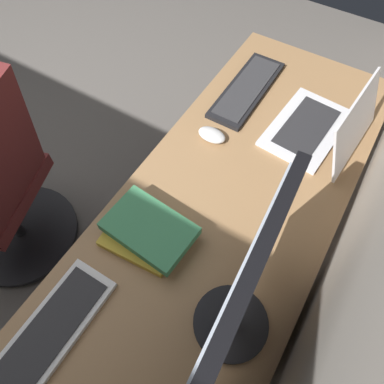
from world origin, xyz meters
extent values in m
cube|color=#936D47|center=(0.20, 1.62, 0.71)|extent=(1.98, 0.66, 0.03)
cylinder|color=silver|center=(-0.73, 1.35, 0.35)|extent=(0.05, 0.05, 0.70)
cylinder|color=silver|center=(-0.73, 1.89, 0.35)|extent=(0.05, 0.05, 0.70)
cube|color=#936D47|center=(0.26, 1.65, 0.35)|extent=(0.40, 0.50, 0.69)
cube|color=silver|center=(0.26, 1.40, 0.35)|extent=(0.37, 0.01, 0.61)
cylinder|color=black|center=(0.39, 1.80, 0.74)|extent=(0.20, 0.20, 0.01)
cylinder|color=black|center=(0.39, 1.80, 0.79)|extent=(0.04, 0.04, 0.10)
cube|color=black|center=(0.39, 1.80, 1.00)|extent=(0.54, 0.06, 0.32)
cube|color=#B2BCCC|center=(0.38, 1.78, 1.00)|extent=(0.49, 0.04, 0.28)
cube|color=silver|center=(-0.36, 1.72, 0.74)|extent=(0.36, 0.25, 0.01)
cube|color=#262628|center=(-0.36, 1.72, 0.75)|extent=(0.29, 0.17, 0.00)
cube|color=silver|center=(-0.35, 1.86, 0.85)|extent=(0.35, 0.10, 0.21)
cube|color=black|center=(-0.35, 1.86, 0.85)|extent=(0.32, 0.09, 0.17)
cube|color=black|center=(-0.43, 1.44, 0.74)|extent=(0.42, 0.14, 0.02)
cube|color=#2D2D30|center=(-0.43, 1.44, 0.75)|extent=(0.38, 0.11, 0.00)
cube|color=silver|center=(0.67, 1.41, 0.74)|extent=(0.42, 0.14, 0.02)
cube|color=#2D2D30|center=(0.67, 1.41, 0.75)|extent=(0.38, 0.11, 0.00)
ellipsoid|color=silver|center=(-0.15, 1.44, 0.75)|extent=(0.06, 0.10, 0.03)
cube|color=gold|center=(0.29, 1.46, 0.74)|extent=(0.20, 0.23, 0.02)
cube|color=#3D8456|center=(0.28, 1.47, 0.77)|extent=(0.19, 0.27, 0.03)
cylinder|color=black|center=(0.39, 0.66, 0.24)|extent=(0.05, 0.05, 0.37)
cylinder|color=black|center=(0.39, 0.66, 0.04)|extent=(0.56, 0.56, 0.03)
camera|label=1|loc=(0.61, 1.82, 1.72)|focal=33.40mm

